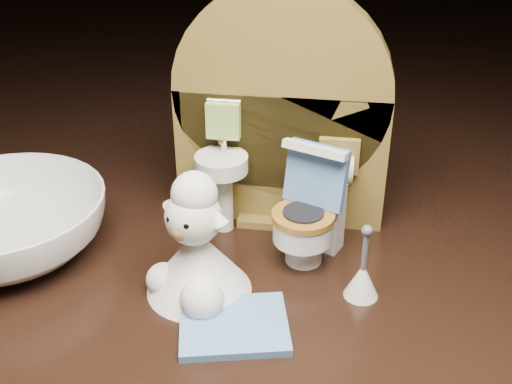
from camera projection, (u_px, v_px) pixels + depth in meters
The scene contains 6 objects.
backdrop_panel at pixel (280, 124), 0.39m from camera, with size 0.13×0.05×0.15m.
toy_toilet at pixel (310, 217), 0.37m from camera, with size 0.04×0.05×0.07m.
bath_mat at pixel (234, 326), 0.32m from camera, with size 0.05×0.04×0.00m, color #5786C3.
toilet_brush at pixel (362, 278), 0.34m from camera, with size 0.02×0.02×0.04m.
plush_lamb at pixel (196, 253), 0.34m from camera, with size 0.06×0.06×0.07m.
ceramic_bowl at pixel (5, 226), 0.37m from camera, with size 0.12×0.12×0.04m, color white.
Camera 1 is at (0.04, -0.29, 0.22)m, focal length 45.00 mm.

